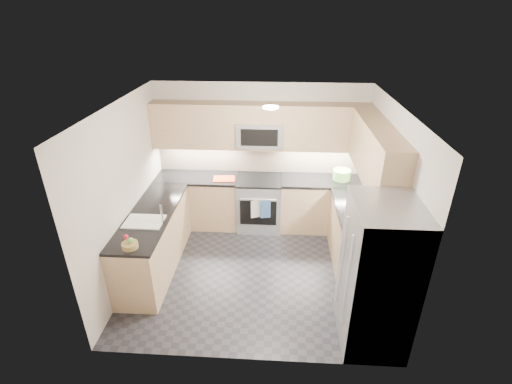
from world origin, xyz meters
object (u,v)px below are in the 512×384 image
Objects in this scene: cutting_board at (224,179)px; utensil_bowl at (342,175)px; refrigerator at (377,276)px; fruit_basket at (130,245)px; gas_range at (259,203)px; microwave at (260,134)px.

utensil_bowl is at bearing 3.33° from cutting_board.
refrigerator is 6.04× the size of utensil_bowl.
utensil_bowl reaches higher than fruit_basket.
fruit_basket is (-1.47, -2.12, 0.52)m from gas_range.
fruit_basket is (-2.92, 0.30, 0.08)m from refrigerator.
microwave reaches higher than refrigerator.
utensil_bowl is 2.01m from cutting_board.
gas_range is 0.78m from cutting_board.
cutting_board is 2.25m from fruit_basket.
utensil_bowl is 0.82× the size of cutting_board.
fruit_basket reaches higher than gas_range.
gas_range is at bearing -90.00° from microwave.
gas_range is at bearing 55.23° from fruit_basket.
fruit_basket is (-0.87, -2.07, 0.03)m from cutting_board.
refrigerator is at bearing -5.94° from fruit_basket.
cutting_board is at bearing 67.18° from fruit_basket.
refrigerator reaches higher than cutting_board.
refrigerator reaches higher than gas_range.
gas_range is at bearing -177.30° from utensil_bowl.
utensil_bowl is 3.61m from fruit_basket.
microwave is 2.55× the size of utensil_bowl.
gas_range is 1.20× the size of microwave.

